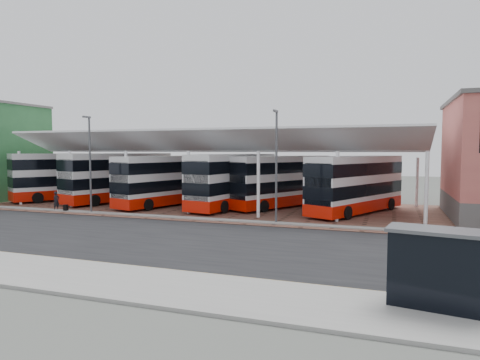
{
  "coord_description": "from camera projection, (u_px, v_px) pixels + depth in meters",
  "views": [
    {
      "loc": [
        9.65,
        -23.12,
        5.28
      ],
      "look_at": [
        -0.81,
        6.51,
        3.08
      ],
      "focal_mm": 32.0,
      "sensor_mm": 36.0,
      "label": 1
    }
  ],
  "objects": [
    {
      "name": "yellow_line_far",
      "position": [
        158.0,
        268.0,
        19.02
      ],
      "size": [
        120.0,
        0.12,
        0.01
      ],
      "primitive_type": "cube",
      "color": "gold",
      "rests_on": "road"
    },
    {
      "name": "bus_shelter",
      "position": [
        447.0,
        261.0,
        13.57
      ],
      "size": [
        3.41,
        2.0,
        2.58
      ],
      "rotation": [
        0.0,
        0.0,
        -0.17
      ],
      "color": "black",
      "rests_on": "sidewalk"
    },
    {
      "name": "bus_4",
      "position": [
        281.0,
        182.0,
        39.25
      ],
      "size": [
        7.5,
        11.34,
        4.69
      ],
      "rotation": [
        0.0,
        0.0,
        -0.47
      ],
      "color": "silver",
      "rests_on": "forecourt"
    },
    {
      "name": "bus_0",
      "position": [
        72.0,
        177.0,
        45.28
      ],
      "size": [
        8.61,
        11.44,
        4.87
      ],
      "rotation": [
        0.0,
        0.0,
        -0.56
      ],
      "color": "silver",
      "rests_on": "forecourt"
    },
    {
      "name": "sidewalk",
      "position": [
        129.0,
        282.0,
        16.85
      ],
      "size": [
        120.0,
        4.0,
        0.14
      ],
      "primitive_type": "cube",
      "color": "gray",
      "rests_on": "ground"
    },
    {
      "name": "bus_1",
      "position": [
        119.0,
        178.0,
        43.42
      ],
      "size": [
        6.24,
        12.14,
        4.89
      ],
      "rotation": [
        0.0,
        0.0,
        -0.31
      ],
      "color": "silver",
      "rests_on": "forecourt"
    },
    {
      "name": "bus_3",
      "position": [
        233.0,
        181.0,
        39.02
      ],
      "size": [
        4.87,
        12.09,
        4.86
      ],
      "rotation": [
        0.0,
        0.0,
        -0.19
      ],
      "color": "silver",
      "rests_on": "forecourt"
    },
    {
      "name": "forecourt",
      "position": [
        296.0,
        211.0,
        36.89
      ],
      "size": [
        72.0,
        16.0,
        0.06
      ],
      "primitive_type": "cube",
      "color": "brown",
      "rests_on": "ground"
    },
    {
      "name": "bus_2",
      "position": [
        168.0,
        181.0,
        40.48
      ],
      "size": [
        5.78,
        11.61,
        4.67
      ],
      "rotation": [
        0.0,
        0.0,
        -0.29
      ],
      "color": "silver",
      "rests_on": "forecourt"
    },
    {
      "name": "suitcase",
      "position": [
        66.0,
        208.0,
        36.39
      ],
      "size": [
        0.35,
        0.25,
        0.59
      ],
      "primitive_type": "cube",
      "color": "black",
      "rests_on": "forecourt"
    },
    {
      "name": "canopy",
      "position": [
        214.0,
        145.0,
        40.02
      ],
      "size": [
        37.0,
        11.63,
        7.07
      ],
      "color": "white",
      "rests_on": "ground"
    },
    {
      "name": "lamp_west",
      "position": [
        90.0,
        161.0,
        35.57
      ],
      "size": [
        0.16,
        0.9,
        8.07
      ],
      "color": "#4C4E53",
      "rests_on": "ground"
    },
    {
      "name": "yellow_line_near",
      "position": [
        155.0,
        270.0,
        18.74
      ],
      "size": [
        120.0,
        0.12,
        0.01
      ],
      "primitive_type": "cube",
      "color": "gold",
      "rests_on": "road"
    },
    {
      "name": "road",
      "position": [
        210.0,
        243.0,
        24.38
      ],
      "size": [
        120.0,
        14.0,
        0.02
      ],
      "primitive_type": "cube",
      "color": "black",
      "rests_on": "ground"
    },
    {
      "name": "bus_5",
      "position": [
        356.0,
        185.0,
        35.46
      ],
      "size": [
        7.22,
        11.53,
        4.73
      ],
      "rotation": [
        0.0,
        0.0,
        -0.43
      ],
      "color": "silver",
      "rests_on": "forecourt"
    },
    {
      "name": "pedestrian",
      "position": [
        56.0,
        201.0,
        37.05
      ],
      "size": [
        0.48,
        0.65,
        1.65
      ],
      "primitive_type": "imported",
      "rotation": [
        0.0,
        0.0,
        1.43
      ],
      "color": "black",
      "rests_on": "forecourt"
    },
    {
      "name": "north_kerb",
      "position": [
        249.0,
        222.0,
        31.15
      ],
      "size": [
        120.0,
        0.8,
        0.14
      ],
      "primitive_type": "cube",
      "color": "gray",
      "rests_on": "ground"
    },
    {
      "name": "lamp_east",
      "position": [
        276.0,
        163.0,
        30.26
      ],
      "size": [
        0.16,
        0.9,
        8.07
      ],
      "color": "#4C4E53",
      "rests_on": "ground"
    },
    {
      "name": "ground",
      "position": [
        216.0,
        239.0,
        25.32
      ],
      "size": [
        140.0,
        140.0,
        0.0
      ],
      "primitive_type": "plane",
      "color": "#4C504A"
    }
  ]
}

